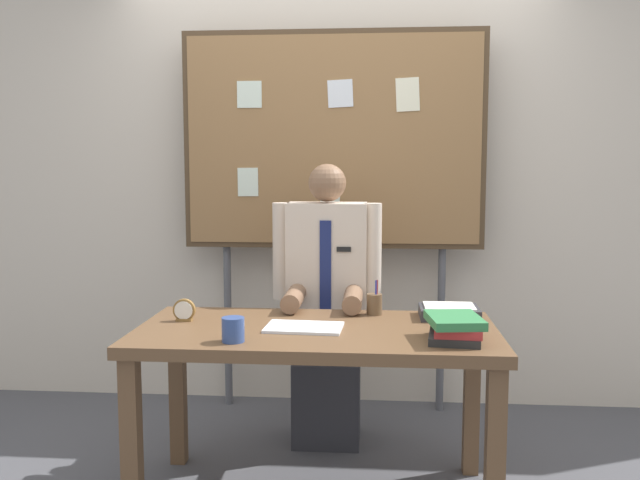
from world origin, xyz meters
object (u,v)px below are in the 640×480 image
at_px(bulletin_board, 333,144).
at_px(desk_clock, 184,311).
at_px(book_stack, 455,328).
at_px(pen_holder, 374,304).
at_px(open_notebook, 304,327).
at_px(coffee_mug, 233,330).
at_px(desk, 316,351).
at_px(paper_tray, 449,312).
at_px(person, 327,315).

height_order(bulletin_board, desk_clock, bulletin_board).
bearing_deg(book_stack, pen_holder, 125.44).
xyz_separation_m(open_notebook, coffee_mug, (-0.25, -0.23, 0.04)).
distance_m(desk, paper_tray, 0.63).
bearing_deg(bulletin_board, coffee_mug, -102.60).
distance_m(bulletin_board, book_stack, 1.57).
distance_m(person, open_notebook, 0.65).
bearing_deg(book_stack, open_notebook, 166.53).
height_order(person, coffee_mug, person).
bearing_deg(open_notebook, paper_tray, 22.05).
xyz_separation_m(person, bulletin_board, (-0.00, 0.48, 0.88)).
relative_size(bulletin_board, book_stack, 7.96).
distance_m(desk, book_stack, 0.60).
relative_size(person, pen_holder, 8.99).
bearing_deg(open_notebook, person, 85.55).
relative_size(book_stack, coffee_mug, 2.88).
height_order(desk, book_stack, book_stack).
bearing_deg(desk, pen_holder, 48.76).
xyz_separation_m(coffee_mug, paper_tray, (0.87, 0.48, -0.02)).
bearing_deg(book_stack, coffee_mug, -174.43).
xyz_separation_m(coffee_mug, pen_holder, (0.54, 0.52, 0.00)).
bearing_deg(desk_clock, book_stack, -12.13).
bearing_deg(open_notebook, pen_holder, 45.41).
bearing_deg(open_notebook, book_stack, -13.47).
bearing_deg(desk, paper_tray, 22.07).
relative_size(person, paper_tray, 5.53).
relative_size(person, desk_clock, 14.74).
distance_m(person, bulletin_board, 1.00).
bearing_deg(paper_tray, book_stack, -92.62).
xyz_separation_m(desk, open_notebook, (-0.05, -0.02, 0.11)).
height_order(desk_clock, pen_holder, pen_holder).
bearing_deg(desk, bulletin_board, 90.01).
height_order(desk, open_notebook, open_notebook).
distance_m(desk, pen_holder, 0.40).
bearing_deg(desk_clock, paper_tray, 7.47).
height_order(desk, desk_clock, desk_clock).
relative_size(open_notebook, paper_tray, 1.22).
relative_size(book_stack, paper_tray, 1.06).
height_order(desk, pen_holder, pen_holder).
bearing_deg(person, book_stack, -54.68).
bearing_deg(open_notebook, bulletin_board, 87.46).
relative_size(bulletin_board, pen_holder, 13.65).
relative_size(desk, bulletin_board, 0.69).
height_order(open_notebook, pen_holder, pen_holder).
bearing_deg(person, pen_holder, -54.85).
bearing_deg(book_stack, person, 125.32).
xyz_separation_m(bulletin_board, book_stack, (0.56, -1.26, -0.75)).
xyz_separation_m(book_stack, coffee_mug, (-0.86, -0.08, -0.00)).
xyz_separation_m(pen_holder, paper_tray, (0.33, -0.04, -0.02)).
height_order(person, desk_clock, person).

